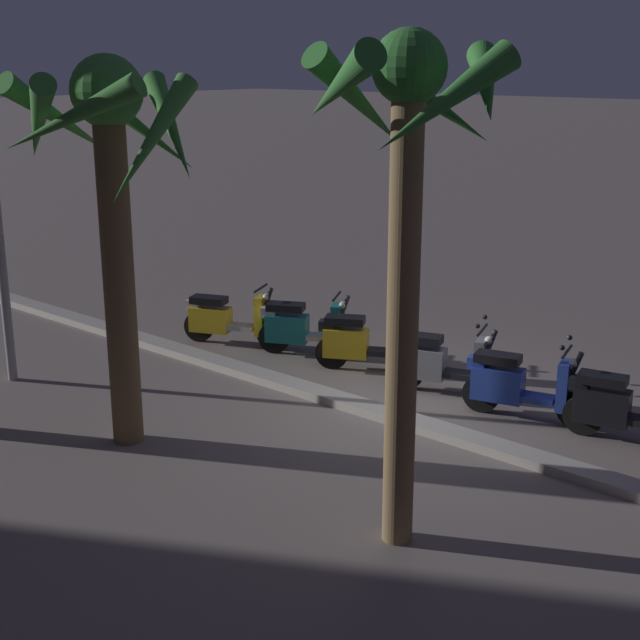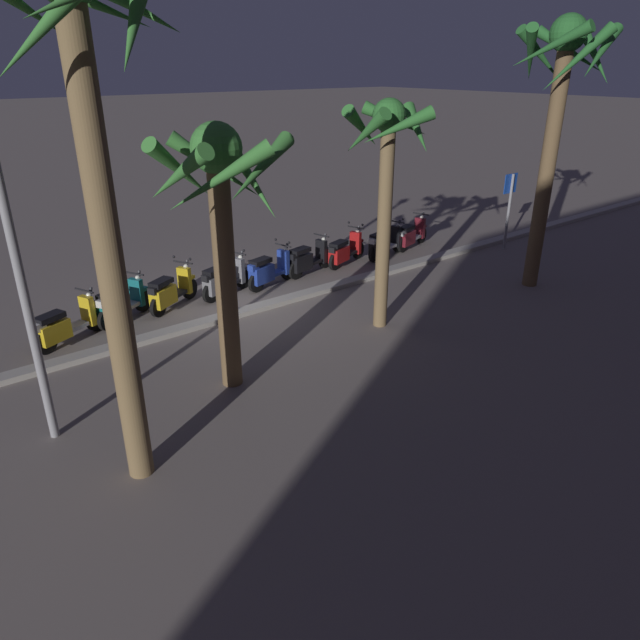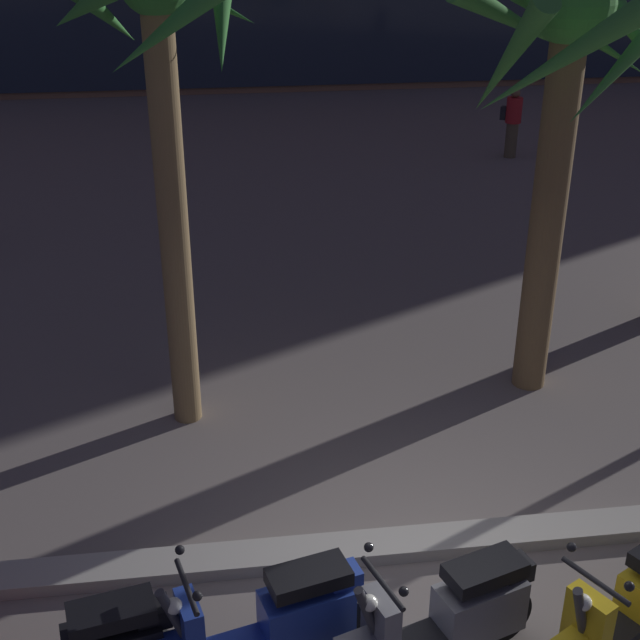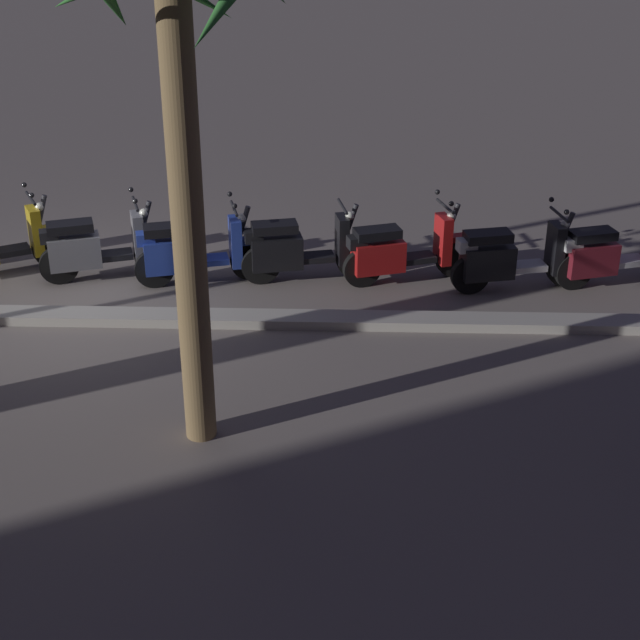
# 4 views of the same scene
# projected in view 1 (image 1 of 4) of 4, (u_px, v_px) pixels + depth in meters

# --- Properties ---
(ground_plane) EXTENTS (200.00, 200.00, 0.00)m
(ground_plane) POSITION_uv_depth(u_px,v_px,m) (405.00, 409.00, 12.45)
(ground_plane) COLOR slate
(curb_strip) EXTENTS (60.00, 0.36, 0.12)m
(curb_strip) POSITION_uv_depth(u_px,v_px,m) (386.00, 414.00, 12.11)
(curb_strip) COLOR #ADA89E
(curb_strip) RESTS_ON ground
(scooter_black_gap_after_mid) EXTENTS (1.79, 0.69, 1.04)m
(scooter_black_gap_after_mid) POSITION_uv_depth(u_px,v_px,m) (625.00, 408.00, 11.27)
(scooter_black_gap_after_mid) COLOR black
(scooter_black_gap_after_mid) RESTS_ON ground
(scooter_blue_mid_rear) EXTENTS (1.76, 0.73, 1.17)m
(scooter_blue_mid_rear) POSITION_uv_depth(u_px,v_px,m) (518.00, 385.00, 12.03)
(scooter_blue_mid_rear) COLOR black
(scooter_blue_mid_rear) RESTS_ON ground
(scooter_grey_far_back) EXTENTS (1.72, 0.80, 1.17)m
(scooter_grey_far_back) POSITION_uv_depth(u_px,v_px,m) (440.00, 363.00, 12.93)
(scooter_grey_far_back) COLOR black
(scooter_grey_far_back) RESTS_ON ground
(scooter_yellow_last_in_row) EXTENTS (1.63, 0.98, 1.17)m
(scooter_yellow_last_in_row) POSITION_uv_depth(u_px,v_px,m) (364.00, 342.00, 13.87)
(scooter_yellow_last_in_row) COLOR black
(scooter_yellow_last_in_row) RESTS_ON ground
(scooter_teal_second_in_line) EXTENTS (1.58, 0.94, 1.04)m
(scooter_teal_second_in_line) POSITION_uv_depth(u_px,v_px,m) (302.00, 328.00, 14.62)
(scooter_teal_second_in_line) COLOR black
(scooter_teal_second_in_line) RESTS_ON ground
(scooter_yellow_tail_end) EXTENTS (1.73, 0.91, 1.04)m
(scooter_yellow_tail_end) POSITION_uv_depth(u_px,v_px,m) (226.00, 319.00, 15.18)
(scooter_yellow_tail_end) COLOR black
(scooter_yellow_tail_end) RESTS_ON ground
(palm_tree_near_sign) EXTENTS (2.08, 2.10, 4.92)m
(palm_tree_near_sign) POSITION_uv_depth(u_px,v_px,m) (407.00, 167.00, 8.06)
(palm_tree_near_sign) COLOR olive
(palm_tree_near_sign) RESTS_ON ground
(palm_tree_mid_walkway) EXTENTS (2.38, 2.39, 4.72)m
(palm_tree_mid_walkway) POSITION_uv_depth(u_px,v_px,m) (110.00, 163.00, 10.46)
(palm_tree_mid_walkway) COLOR brown
(palm_tree_mid_walkway) RESTS_ON ground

